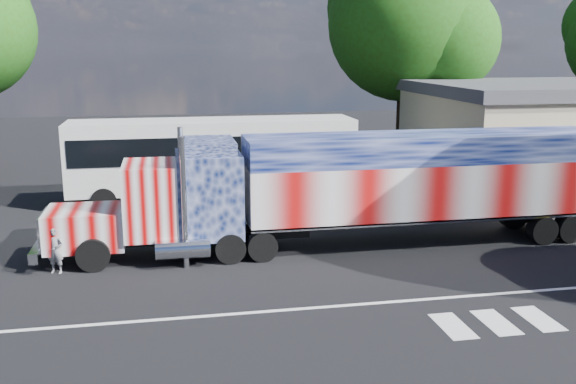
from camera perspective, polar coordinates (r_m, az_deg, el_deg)
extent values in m
plane|color=black|center=(20.62, 1.58, -6.98)|extent=(100.00, 100.00, 0.00)
cube|color=silver|center=(17.90, 3.66, -10.14)|extent=(30.00, 0.15, 0.01)
cube|color=silver|center=(17.25, 14.44, -11.45)|extent=(0.70, 1.60, 0.01)
cube|color=silver|center=(17.77, 18.01, -10.95)|extent=(0.70, 1.60, 0.01)
cube|color=silver|center=(18.35, 21.35, -10.44)|extent=(0.70, 1.60, 0.01)
cube|color=black|center=(22.14, -9.43, -3.91)|extent=(8.70, 0.97, 0.29)
cube|color=#D47778|center=(22.17, -17.51, -3.01)|extent=(2.51, 2.13, 1.26)
cube|color=silver|center=(22.37, -20.83, -3.13)|extent=(0.12, 1.84, 1.12)
cube|color=silver|center=(22.57, -21.19, -4.68)|extent=(0.29, 2.42, 0.35)
cube|color=#D47778|center=(21.80, -12.10, -0.60)|extent=(1.74, 2.42, 2.42)
cube|color=black|center=(21.74, -14.32, 0.43)|extent=(0.06, 2.03, 0.87)
cube|color=#485382|center=(21.81, -7.03, -0.14)|extent=(2.13, 2.42, 2.80)
cube|color=#485382|center=(21.51, -7.15, 4.01)|extent=(1.74, 2.32, 0.48)
cylinder|color=silver|center=(23.02, -9.41, 0.47)|extent=(0.19, 0.19, 4.26)
cylinder|color=silver|center=(20.53, -9.21, -1.02)|extent=(0.19, 0.19, 4.26)
cylinder|color=silver|center=(23.36, -9.51, -3.15)|extent=(1.74, 0.64, 0.64)
cylinder|color=silver|center=(20.95, -9.33, -5.01)|extent=(1.74, 0.64, 0.64)
cylinder|color=black|center=(21.30, -16.93, -5.38)|extent=(1.06, 0.34, 1.06)
cylinder|color=black|center=(23.32, -16.41, -3.78)|extent=(1.06, 0.34, 1.06)
cylinder|color=black|center=(21.30, -5.16, -4.94)|extent=(1.01, 0.53, 1.01)
cylinder|color=black|center=(23.24, -5.67, -3.44)|extent=(1.01, 0.53, 1.01)
cylinder|color=black|center=(21.42, -2.32, -4.79)|extent=(1.01, 0.53, 1.01)
cylinder|color=black|center=(23.35, -3.06, -3.31)|extent=(1.01, 0.53, 1.01)
cube|color=black|center=(23.86, 11.94, -2.19)|extent=(12.57, 1.06, 0.29)
cube|color=#DA7A7A|center=(23.60, 12.06, 0.42)|extent=(12.96, 2.51, 1.93)
cube|color=#404D8B|center=(23.34, 12.22, 3.90)|extent=(12.96, 2.51, 0.97)
cube|color=silver|center=(23.82, 11.95, -1.85)|extent=(12.96, 2.51, 0.12)
cylinder|color=black|center=(25.00, 21.64, -3.13)|extent=(1.01, 0.53, 1.01)
cylinder|color=black|center=(26.67, 19.34, -1.99)|extent=(1.01, 0.53, 1.01)
cylinder|color=black|center=(25.58, 23.66, -2.96)|extent=(1.01, 0.53, 1.01)
cylinder|color=black|center=(27.21, 21.28, -1.86)|extent=(1.01, 0.53, 1.01)
cube|color=silver|center=(29.59, -6.65, 2.78)|extent=(12.87, 2.79, 3.75)
cube|color=black|center=(29.48, -6.68, 4.12)|extent=(12.44, 2.85, 1.18)
cube|color=black|center=(29.86, -6.58, 0.15)|extent=(12.87, 2.79, 0.27)
cube|color=black|center=(29.81, -19.10, 2.55)|extent=(0.06, 2.47, 1.50)
cylinder|color=black|center=(28.60, -16.06, -0.73)|extent=(1.07, 0.32, 1.07)
cylinder|color=black|center=(31.21, -15.64, 0.40)|extent=(1.07, 0.32, 1.07)
cylinder|color=black|center=(28.96, -0.02, -0.06)|extent=(1.07, 0.32, 1.07)
cylinder|color=black|center=(31.54, -0.93, 1.01)|extent=(1.07, 0.32, 1.07)
cylinder|color=black|center=(29.15, 1.85, 0.02)|extent=(1.07, 0.32, 1.07)
cylinder|color=black|center=(31.71, 0.79, 1.07)|extent=(1.07, 0.32, 1.07)
cube|color=#1E5926|center=(30.06, 21.98, 3.10)|extent=(1.60, 0.08, 1.20)
imported|color=slate|center=(21.43, -19.99, -4.91)|extent=(0.63, 0.52, 1.48)
cylinder|color=black|center=(40.47, 10.13, 7.43)|extent=(0.70, 0.70, 6.68)
sphere|color=#215C15|center=(40.33, 10.42, 14.53)|extent=(9.29, 9.29, 9.29)
sphere|color=#215C15|center=(39.73, 13.67, 13.04)|extent=(6.51, 6.51, 6.51)
sphere|color=#215C15|center=(41.22, 7.87, 15.90)|extent=(6.04, 6.04, 6.04)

